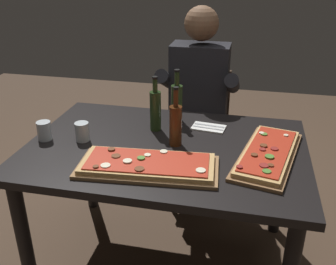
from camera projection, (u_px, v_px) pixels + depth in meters
ground_plane at (166, 258)px, 2.25m from camera, size 6.40×6.40×0.00m
dining_table at (166, 162)px, 1.98m from camera, size 1.40×0.96×0.74m
pizza_rectangular_front at (148, 165)px, 1.72m from camera, size 0.65×0.32×0.05m
pizza_rectangular_left at (268, 154)px, 1.82m from camera, size 0.36×0.63×0.05m
wine_bottle_dark at (177, 102)px, 2.18m from camera, size 0.07×0.07×0.30m
oil_bottle_amber at (155, 109)px, 2.07m from camera, size 0.06×0.06×0.30m
vinegar_bottle_green at (176, 124)px, 1.90m from camera, size 0.06×0.06×0.31m
tumbler_near_camera at (44, 131)px, 1.99m from camera, size 0.07×0.07×0.10m
tumbler_far_side at (82, 132)px, 1.97m from camera, size 0.07×0.07×0.10m
napkin_cutlery_set at (209, 127)px, 2.13m from camera, size 0.19×0.13×0.01m
diner_chair at (199, 125)px, 2.79m from camera, size 0.44×0.44×0.87m
seated_diner at (198, 97)px, 2.58m from camera, size 0.53×0.41×1.33m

